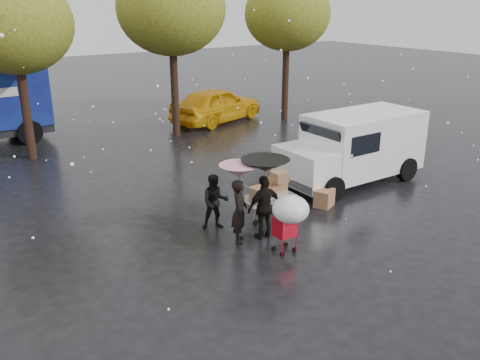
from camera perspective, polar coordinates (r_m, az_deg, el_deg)
ground at (r=13.07m, az=3.47°, el=-5.80°), size 90.00×90.00×0.00m
person_pink at (r=12.23m, az=-0.07°, el=-3.52°), size 0.66×0.69×1.59m
person_middle at (r=12.97m, az=-2.80°, el=-2.47°), size 0.87×0.79×1.45m
person_black at (r=12.42m, az=2.76°, el=-3.07°), size 0.97×0.43×1.63m
umbrella_pink at (r=11.86m, az=-0.07°, el=1.02°), size 0.97×0.97×1.97m
umbrella_black at (r=12.05m, az=2.85°, el=1.66°), size 1.18×1.18×2.04m
vendor_cart at (r=13.72m, az=3.33°, el=-1.22°), size 1.52×0.80×1.27m
shopping_cart at (r=11.54m, az=5.61°, el=-3.63°), size 0.84×0.84×1.46m
white_van at (r=16.68m, az=12.74°, el=3.72°), size 4.91×2.18×2.20m
box_ground_near at (r=14.69m, az=9.44°, el=-2.00°), size 0.69×0.64×0.50m
box_ground_far at (r=16.04m, az=7.86°, el=-0.37°), size 0.48×0.41×0.33m
yellow_taxi at (r=24.52m, az=-2.65°, el=8.45°), size 5.31×3.33×1.69m
tree_row at (r=20.47m, az=-15.48°, el=17.37°), size 21.60×4.40×7.12m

